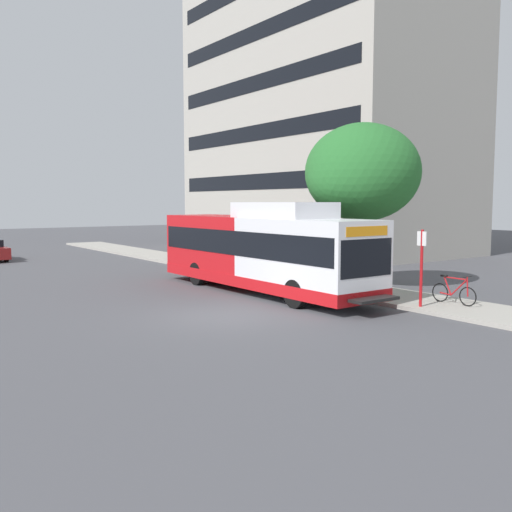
% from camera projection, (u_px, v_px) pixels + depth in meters
% --- Properties ---
extents(ground_plane, '(120.00, 120.00, 0.00)m').
position_uv_depth(ground_plane, '(126.00, 286.00, 24.46)').
color(ground_plane, '#4C4C51').
extents(sidewalk_curb, '(3.00, 56.00, 0.14)m').
position_uv_depth(sidewalk_curb, '(280.00, 277.00, 26.92)').
color(sidewalk_curb, '#A8A399').
rests_on(sidewalk_curb, ground).
extents(transit_bus, '(2.58, 12.25, 3.65)m').
position_uv_depth(transit_bus, '(262.00, 250.00, 22.77)').
color(transit_bus, white).
rests_on(transit_bus, ground).
extents(bus_stop_sign_pole, '(0.10, 0.36, 2.60)m').
position_uv_depth(bus_stop_sign_pole, '(421.00, 262.00, 18.83)').
color(bus_stop_sign_pole, red).
rests_on(bus_stop_sign_pole, sidewalk_curb).
extents(bicycle_parked, '(0.52, 1.76, 1.02)m').
position_uv_depth(bicycle_parked, '(454.00, 292.00, 19.42)').
color(bicycle_parked, black).
rests_on(bicycle_parked, sidewalk_curb).
extents(street_tree_near_stop, '(4.73, 4.73, 6.74)m').
position_uv_depth(street_tree_near_stop, '(362.00, 173.00, 23.10)').
color(street_tree_near_stop, '#4C3823').
rests_on(street_tree_near_stop, sidewalk_curb).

